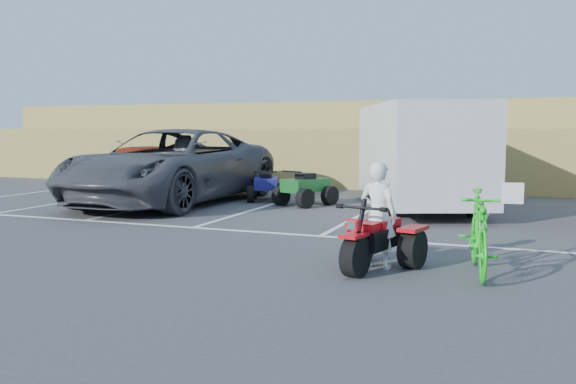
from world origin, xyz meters
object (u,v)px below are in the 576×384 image
(green_dirt_bike, at_px, (479,233))
(cargo_trailer, at_px, (419,153))
(rider, at_px, (378,215))
(quad_atv_green, at_px, (305,205))
(red_trike_atv, at_px, (373,270))
(red_car, at_px, (136,166))
(quad_atv_blue, at_px, (266,200))
(grey_pickup, at_px, (172,166))

(green_dirt_bike, relative_size, cargo_trailer, 0.32)
(rider, distance_m, quad_atv_green, 7.35)
(rider, bearing_deg, red_trike_atv, 90.00)
(red_trike_atv, distance_m, red_car, 13.12)
(red_trike_atv, xyz_separation_m, quad_atv_green, (-3.37, 6.61, 0.00))
(rider, xyz_separation_m, quad_atv_green, (-3.41, 6.47, -0.76))
(red_car, bearing_deg, red_trike_atv, -30.50)
(quad_atv_blue, bearing_deg, cargo_trailer, -25.08)
(rider, distance_m, green_dirt_bike, 1.39)
(grey_pickup, xyz_separation_m, cargo_trailer, (6.40, 1.11, 0.41))
(green_dirt_bike, distance_m, red_car, 14.03)
(quad_atv_blue, bearing_deg, quad_atv_green, -43.82)
(green_dirt_bike, bearing_deg, grey_pickup, 137.17)
(cargo_trailer, bearing_deg, green_dirt_bike, -96.32)
(rider, xyz_separation_m, green_dirt_bike, (1.37, 0.13, -0.19))
(cargo_trailer, bearing_deg, grey_pickup, 167.58)
(red_car, bearing_deg, cargo_trailer, 0.28)
(green_dirt_bike, bearing_deg, cargo_trailer, 96.67)
(red_trike_atv, distance_m, cargo_trailer, 7.04)
(rider, distance_m, red_car, 13.03)
(grey_pickup, bearing_deg, green_dirt_bike, -32.97)
(rider, relative_size, grey_pickup, 0.21)
(red_car, height_order, quad_atv_green, red_car)
(quad_atv_green, bearing_deg, quad_atv_blue, -179.41)
(red_trike_atv, height_order, red_car, red_car)
(red_car, relative_size, cargo_trailer, 0.75)
(rider, bearing_deg, red_car, -26.25)
(green_dirt_bike, height_order, red_car, red_car)
(rider, relative_size, red_car, 0.34)
(cargo_trailer, relative_size, quad_atv_green, 4.16)
(rider, xyz_separation_m, red_car, (-9.99, 8.36, 0.00))
(quad_atv_green, bearing_deg, grey_pickup, -143.05)
(red_car, distance_m, quad_atv_blue, 5.44)
(quad_atv_blue, bearing_deg, grey_pickup, -167.44)
(red_trike_atv, xyz_separation_m, cargo_trailer, (-0.49, 6.88, 1.40))
(red_trike_atv, bearing_deg, red_car, 153.16)
(red_trike_atv, bearing_deg, cargo_trailer, 107.72)
(red_trike_atv, height_order, quad_atv_green, red_trike_atv)
(red_trike_atv, xyz_separation_m, green_dirt_bike, (1.41, 0.28, 0.58))
(red_trike_atv, relative_size, rider, 0.97)
(green_dirt_bike, distance_m, grey_pickup, 9.96)
(cargo_trailer, bearing_deg, red_car, 147.97)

